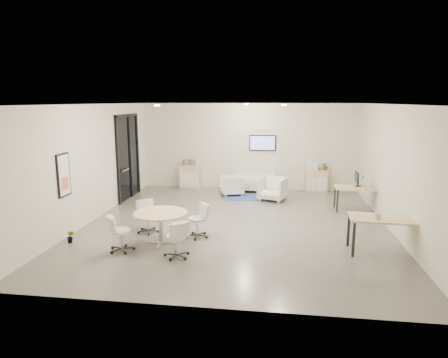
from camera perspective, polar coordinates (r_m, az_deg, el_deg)
room_shell at (r=10.53m, az=1.79°, el=1.89°), size 9.60×10.60×4.80m
glass_door at (r=13.91m, az=-13.53°, el=3.44°), size 0.09×1.90×2.85m
artwork at (r=10.24m, az=-21.93°, el=0.51°), size 0.05×0.54×1.04m
wall_tv at (r=14.89m, az=5.53°, el=5.15°), size 0.98×0.06×0.58m
ceiling_spots at (r=11.24m, az=1.26°, el=10.57°), size 3.14×4.14×0.03m
sideboard_left at (r=15.24m, az=-4.84°, el=0.33°), size 0.79×0.41×0.89m
sideboard_right at (r=14.96m, az=13.02°, el=-0.28°), size 0.81×0.39×0.81m
books at (r=15.15m, az=-5.02°, el=2.41°), size 0.46×0.14×0.22m
printer at (r=14.85m, az=12.30°, el=1.82°), size 0.45×0.38×0.31m
loveseat at (r=14.78m, az=4.33°, el=-0.54°), size 1.52×0.77×0.57m
blue_rug at (r=13.84m, az=3.31°, el=-2.61°), size 1.67×1.26×0.01m
armchair_left at (r=14.13m, az=1.10°, el=-0.72°), size 0.90×0.93×0.78m
armchair_right at (r=13.45m, az=6.96°, el=-1.23°), size 1.03×1.00×0.86m
desk_rear at (r=12.69m, az=18.67°, el=-1.46°), size 1.42×0.76×0.73m
desk_front at (r=9.38m, az=22.09°, el=-5.63°), size 1.57×0.84×0.80m
monitor at (r=12.77m, az=18.45°, el=0.05°), size 0.20×0.50×0.44m
round_table at (r=9.37m, az=-9.05°, el=-5.22°), size 1.24×1.24×0.76m
meeting_chairs at (r=9.45m, az=-9.00°, el=-6.75°), size 2.30×2.30×0.82m
plant_cabinet at (r=14.92m, az=14.30°, el=1.69°), size 0.35×0.37×0.24m
plant_floor at (r=10.15m, az=-21.04°, el=-8.16°), size 0.18×0.31×0.14m
cup at (r=9.18m, az=21.11°, el=-4.97°), size 0.13×0.10×0.13m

